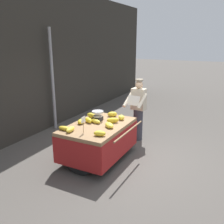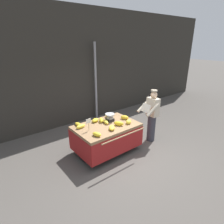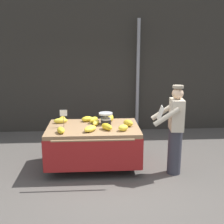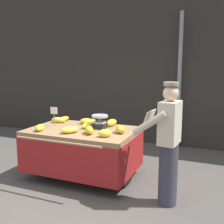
{
  "view_description": "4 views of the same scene",
  "coord_description": "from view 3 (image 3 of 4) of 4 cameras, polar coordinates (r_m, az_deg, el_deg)",
  "views": [
    {
      "loc": [
        -5.0,
        -2.21,
        2.72
      ],
      "look_at": [
        0.06,
        0.41,
        1.05
      ],
      "focal_mm": 39.65,
      "sensor_mm": 36.0,
      "label": 1
    },
    {
      "loc": [
        -3.32,
        -3.39,
        3.12
      ],
      "look_at": [
        -0.1,
        0.65,
        1.15
      ],
      "focal_mm": 30.18,
      "sensor_mm": 36.0,
      "label": 2
    },
    {
      "loc": [
        -0.37,
        -4.9,
        2.48
      ],
      "look_at": [
        -0.02,
        0.65,
        1.12
      ],
      "focal_mm": 46.03,
      "sensor_mm": 36.0,
      "label": 3
    },
    {
      "loc": [
        1.83,
        -3.48,
        1.95
      ],
      "look_at": [
        0.13,
        0.56,
        1.18
      ],
      "focal_mm": 44.21,
      "sensor_mm": 36.0,
      "label": 4
    }
  ],
  "objects": [
    {
      "name": "banana_bunch_0",
      "position": [
        5.37,
        2.25,
        -3.15
      ],
      "size": [
        0.25,
        0.23,
        0.12
      ],
      "primitive_type": "ellipsoid",
      "rotation": [
        0.0,
        0.0,
        2.15
      ],
      "color": "yellow",
      "rests_on": "banana_cart"
    },
    {
      "name": "banana_bunch_1",
      "position": [
        6.13,
        -9.86,
        -1.35
      ],
      "size": [
        0.13,
        0.29,
        0.09
      ],
      "primitive_type": "ellipsoid",
      "rotation": [
        0.0,
        0.0,
        3.13
      ],
      "color": "gold",
      "rests_on": "banana_cart"
    },
    {
      "name": "banana_bunch_8",
      "position": [
        5.75,
        -3.21,
        -2.12
      ],
      "size": [
        0.19,
        0.31,
        0.1
      ],
      "primitive_type": "ellipsoid",
      "rotation": [
        0.0,
        0.0,
        2.87
      ],
      "color": "yellow",
      "rests_on": "banana_cart"
    },
    {
      "name": "street_pole",
      "position": [
        7.89,
        5.14,
        6.86
      ],
      "size": [
        0.09,
        0.09,
        3.08
      ],
      "primitive_type": "cylinder",
      "color": "gray",
      "rests_on": "ground"
    },
    {
      "name": "weighing_scale",
      "position": [
        5.79,
        -1.26,
        -1.28
      ],
      "size": [
        0.28,
        0.28,
        0.24
      ],
      "color": "black",
      "rests_on": "banana_cart"
    },
    {
      "name": "banana_bunch_10",
      "position": [
        5.97,
        -10.18,
        -1.7
      ],
      "size": [
        0.3,
        0.16,
        0.1
      ],
      "primitive_type": "ellipsoid",
      "rotation": [
        0.0,
        0.0,
        1.69
      ],
      "color": "yellow",
      "rests_on": "banana_cart"
    },
    {
      "name": "banana_bunch_4",
      "position": [
        5.42,
        -1.06,
        -2.94
      ],
      "size": [
        0.27,
        0.3,
        0.13
      ],
      "primitive_type": "ellipsoid",
      "rotation": [
        0.0,
        0.0,
        0.62
      ],
      "color": "gold",
      "rests_on": "banana_cart"
    },
    {
      "name": "ground_plane",
      "position": [
        5.5,
        0.66,
        -13.0
      ],
      "size": [
        60.0,
        60.0,
        0.0
      ],
      "primitive_type": "plane",
      "color": "#514C47"
    },
    {
      "name": "banana_bunch_2",
      "position": [
        5.91,
        -3.64,
        -1.57
      ],
      "size": [
        0.23,
        0.28,
        0.12
      ],
      "primitive_type": "ellipsoid",
      "rotation": [
        0.0,
        0.0,
        2.59
      ],
      "color": "yellow",
      "rests_on": "banana_cart"
    },
    {
      "name": "banana_bunch_9",
      "position": [
        5.35,
        -4.35,
        -3.33
      ],
      "size": [
        0.31,
        0.33,
        0.11
      ],
      "primitive_type": "ellipsoid",
      "rotation": [
        0.0,
        0.0,
        2.45
      ],
      "color": "yellow",
      "rests_on": "banana_cart"
    },
    {
      "name": "back_wall",
      "position": [
        8.06,
        -0.96,
        11.44
      ],
      "size": [
        16.0,
        0.24,
        4.3
      ],
      "primitive_type": "cube",
      "color": "#2D2B26",
      "rests_on": "ground"
    },
    {
      "name": "banana_bunch_5",
      "position": [
        6.02,
        -4.94,
        -1.38
      ],
      "size": [
        0.28,
        0.22,
        0.11
      ],
      "primitive_type": "ellipsoid",
      "rotation": [
        0.0,
        0.0,
        1.9
      ],
      "color": "yellow",
      "rests_on": "banana_cart"
    },
    {
      "name": "banana_bunch_6",
      "position": [
        6.05,
        -0.29,
        -1.18
      ],
      "size": [
        0.17,
        0.3,
        0.12
      ],
      "primitive_type": "ellipsoid",
      "rotation": [
        0.0,
        0.0,
        2.94
      ],
      "color": "yellow",
      "rests_on": "banana_cart"
    },
    {
      "name": "banana_bunch_7",
      "position": [
        5.68,
        3.23,
        -2.18
      ],
      "size": [
        0.25,
        0.28,
        0.13
      ],
      "primitive_type": "ellipsoid",
      "rotation": [
        0.0,
        0.0,
        0.56
      ],
      "color": "gold",
      "rests_on": "banana_cart"
    },
    {
      "name": "banana_cart",
      "position": [
        5.73,
        -3.74,
        -4.97
      ],
      "size": [
        1.82,
        1.38,
        0.86
      ],
      "color": "#93704C",
      "rests_on": "ground"
    },
    {
      "name": "vendor_person",
      "position": [
        5.51,
        12.37,
        -3.48
      ],
      "size": [
        0.61,
        0.55,
        1.71
      ],
      "color": "#383842",
      "rests_on": "ground"
    },
    {
      "name": "banana_bunch_3",
      "position": [
        5.32,
        -10.12,
        -3.58
      ],
      "size": [
        0.2,
        0.28,
        0.11
      ],
      "primitive_type": "ellipsoid",
      "rotation": [
        0.0,
        0.0,
        0.32
      ],
      "color": "yellow",
      "rests_on": "banana_cart"
    },
    {
      "name": "price_sign",
      "position": [
        5.65,
        -9.62,
        -0.51
      ],
      "size": [
        0.14,
        0.01,
        0.34
      ],
      "color": "#997A51",
      "rests_on": "banana_cart"
    }
  ]
}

